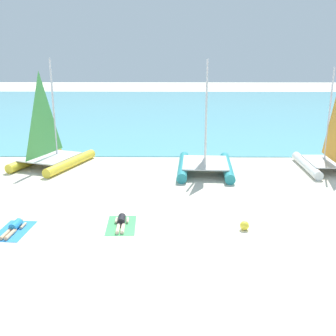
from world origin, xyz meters
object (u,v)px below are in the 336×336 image
sunbather_left (14,227)px  beach_ball (244,226)px  sailboat_teal (205,156)px  towel_left (14,231)px  sailboat_white (329,156)px  sunbather_right (121,222)px  towel_right (121,225)px  sailboat_yellow (51,151)px

sunbather_left → beach_ball: bearing=5.2°
sailboat_teal → towel_left: size_ratio=3.19×
sunbather_left → sailboat_white: bearing=33.6°
sunbather_right → beach_ball: size_ratio=4.52×
towel_right → beach_ball: 4.72m
towel_right → sunbather_right: (-0.00, 0.07, 0.13)m
sailboat_teal → beach_ball: sailboat_teal is taller
sunbather_left → towel_left: bearing=-90.0°
towel_left → sunbather_right: sunbather_right is taller
sunbather_right → beach_ball: beach_ball is taller
sailboat_yellow → sunbather_left: 9.02m
sailboat_white → towel_right: (-10.70, -7.72, -0.83)m
towel_left → beach_ball: 8.70m
towel_left → sunbather_right: 4.03m
sailboat_yellow → beach_ball: bearing=-22.2°
towel_left → beach_ball: size_ratio=5.49×
sunbather_left → towel_right: size_ratio=0.82×
sailboat_teal → sunbather_left: bearing=-131.9°
beach_ball → towel_right: bearing=175.7°
sunbather_left → sunbather_right: bearing=12.2°
towel_right → beach_ball: beach_ball is taller
sailboat_yellow → towel_left: bearing=-63.5°
sailboat_yellow → sunbather_left: (1.05, -8.93, -0.77)m
sunbather_left → sunbather_right: 4.02m
sunbather_left → sailboat_yellow: bearing=101.2°
sunbather_right → sailboat_teal: bearing=59.6°
sailboat_teal → sunbather_left: 10.98m
towel_right → sunbather_right: bearing=92.5°
sailboat_white → towel_left: sailboat_white is taller
sailboat_white → sunbather_left: size_ratio=3.59×
sailboat_yellow → sailboat_white: 15.75m
sailboat_yellow → sunbather_right: (5.03, -8.39, -0.77)m
towel_left → towel_right: same height
sailboat_yellow → sunbather_right: sailboat_yellow is taller
sailboat_yellow → towel_right: 9.88m
sunbather_left → beach_ball: 8.69m
sailboat_teal → towel_left: bearing=-131.7°
sailboat_teal → towel_left: sailboat_teal is taller
beach_ball → sunbather_left: bearing=-179.3°
sailboat_white → sunbather_right: bearing=-144.0°
beach_ball → sailboat_white: bearing=53.4°
sailboat_yellow → beach_ball: sailboat_yellow is taller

